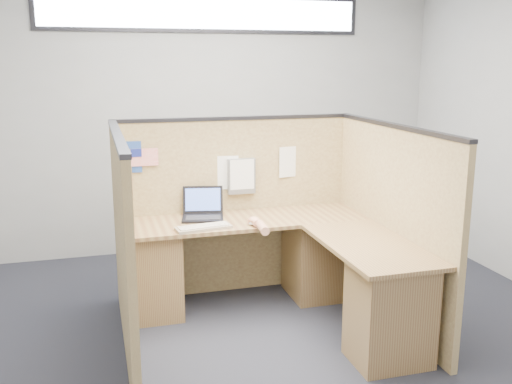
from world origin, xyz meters
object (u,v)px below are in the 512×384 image
object	(u,v)px
laptop	(201,210)
keyboard	(204,227)
mouse	(254,223)
l_desk	(281,272)

from	to	relation	value
laptop	keyboard	size ratio (longest dim) A/B	0.86
keyboard	mouse	world-z (taller)	mouse
l_desk	laptop	bearing A→B (deg)	134.47
l_desk	mouse	size ratio (longest dim) A/B	19.81
laptop	l_desk	bearing A→B (deg)	-33.46
l_desk	mouse	xyz separation A→B (m)	(-0.17, 0.19, 0.36)
l_desk	keyboard	size ratio (longest dim) A/B	4.41
l_desk	keyboard	distance (m)	0.69
laptop	keyboard	bearing A→B (deg)	-85.72
keyboard	l_desk	bearing A→B (deg)	-26.53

